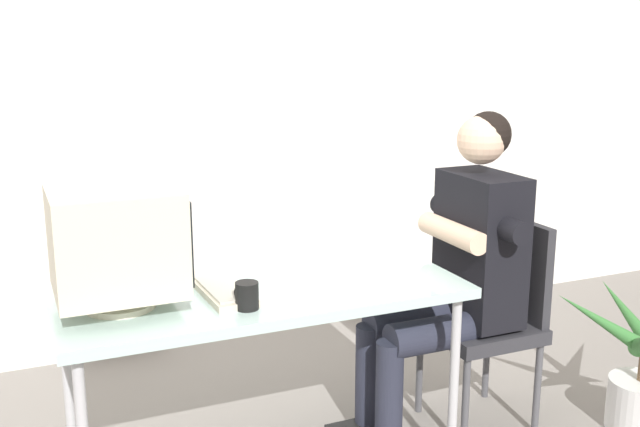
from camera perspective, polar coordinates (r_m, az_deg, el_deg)
The scene contains 7 objects.
wall_back at distance 4.03m, azimuth -7.24°, elevation 11.23°, with size 8.00×0.10×3.00m, color silver.
desk at distance 2.77m, azimuth -4.57°, elevation -6.57°, with size 1.46×0.67×0.76m.
crt_monitor at distance 2.56m, azimuth -15.10°, elevation -2.08°, with size 0.42×0.38×0.41m.
keyboard at distance 2.72m, azimuth -7.68°, elevation -5.52°, with size 0.17×0.46×0.03m.
office_chair at distance 3.30m, azimuth 12.99°, elevation -7.21°, with size 0.42×0.42×0.89m.
person_seated at distance 3.12m, azimuth 10.28°, elevation -3.97°, with size 0.75×0.58×1.35m.
desk_mug at distance 2.52m, azimuth -5.58°, elevation -6.20°, with size 0.08×0.09×0.09m.
Camera 1 is at (-0.83, -2.47, 1.65)m, focal length 42.20 mm.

